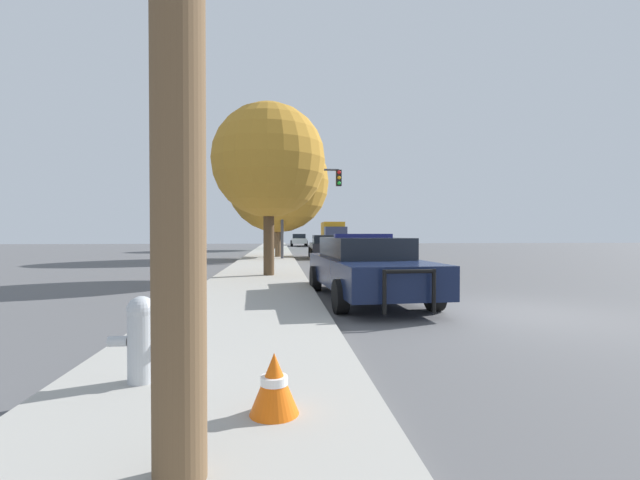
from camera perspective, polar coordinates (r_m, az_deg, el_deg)
name	(u,v)px	position (r m, az deg, el deg)	size (l,w,h in m)	color
ground_plane	(514,313)	(9.06, 24.51, -8.91)	(110.00, 110.00, 0.00)	#565659
sidewalk_left	(244,315)	(7.89, -10.10, -9.82)	(3.00, 110.00, 0.13)	#A3A099
police_car	(366,266)	(10.01, 6.09, -3.50)	(2.37, 5.50, 1.52)	#141E3D
fire_hydrant	(141,336)	(4.46, -22.73, -11.76)	(0.59, 0.26, 0.81)	#B7BCC1
traffic_light	(306,194)	(23.87, -1.87, 6.15)	(3.39, 0.35, 5.09)	#424247
car_background_distant	(299,240)	(50.43, -2.84, 0.05)	(1.95, 4.67, 1.44)	silver
car_background_midblock	(325,246)	(26.32, 0.71, -0.80)	(2.05, 4.10, 1.41)	black
box_truck	(333,233)	(51.15, 1.77, 0.96)	(2.81, 7.06, 2.86)	#333856
tree_sidewalk_mid	(278,181)	(25.74, -5.65, 7.78)	(6.08, 6.08, 7.52)	brown
tree_sidewalk_far	(276,195)	(39.13, -5.94, 5.95)	(5.37, 5.37, 7.53)	brown
tree_sidewalk_near	(269,161)	(14.58, -6.86, 10.45)	(3.79, 3.79, 5.73)	#4C3823
traffic_cone	(274,383)	(3.52, -6.13, -18.45)	(0.39, 0.39, 0.48)	orange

